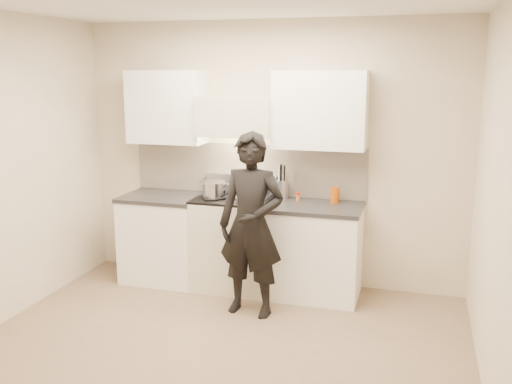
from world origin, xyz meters
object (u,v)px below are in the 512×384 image
wok (252,185)px  utensil_crock (282,188)px  person (251,225)px  stove (234,242)px  counter_right (314,250)px

wok → utensil_crock: bearing=21.1°
utensil_crock → person: person is taller
stove → person: bearing=-58.5°
wok → stove: bearing=-150.3°
counter_right → person: (-0.47, -0.59, 0.38)m
person → counter_right: bearing=57.0°
stove → wok: 0.62m
counter_right → wok: wok is taller
stove → wok: (0.17, 0.10, 0.58)m
counter_right → utensil_crock: utensil_crock is taller
stove → wok: size_ratio=2.14×
wok → counter_right: bearing=-8.3°
counter_right → wok: size_ratio=2.05×
wok → person: (0.19, -0.69, -0.22)m
counter_right → wok: bearing=171.7°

